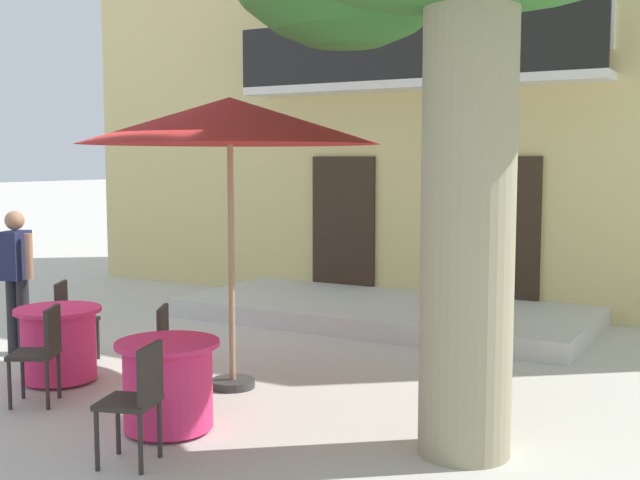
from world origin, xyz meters
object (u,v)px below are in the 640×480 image
object	(u,v)px
cafe_chair_near_tree_0	(71,316)
cafe_table_middle	(168,385)
cafe_chair_middle_1	(138,395)
cafe_chair_near_tree_1	(42,348)
cafe_chair_middle_0	(175,347)
pedestrian_near_entrance	(17,274)
cafe_table_near_tree	(59,344)
cafe_umbrella	(230,122)

from	to	relation	value
cafe_chair_near_tree_0	cafe_table_middle	xyz separation A→B (m)	(2.41, -1.19, -0.14)
cafe_chair_middle_1	cafe_table_middle	bearing A→B (deg)	113.69
cafe_chair_near_tree_1	cafe_chair_middle_1	world-z (taller)	same
cafe_chair_middle_0	cafe_chair_middle_1	distance (m)	1.50
cafe_chair_near_tree_0	pedestrian_near_entrance	world-z (taller)	pedestrian_near_entrance
cafe_chair_near_tree_0	cafe_chair_middle_0	bearing A→B (deg)	-16.46
cafe_table_near_tree	cafe_chair_middle_0	distance (m)	1.51
cafe_chair_middle_1	cafe_chair_middle_0	bearing A→B (deg)	119.83
cafe_table_near_tree	pedestrian_near_entrance	size ratio (longest dim) A/B	0.52
cafe_chair_middle_0	pedestrian_near_entrance	world-z (taller)	pedestrian_near_entrance
cafe_chair_near_tree_1	pedestrian_near_entrance	size ratio (longest dim) A/B	0.55
cafe_chair_near_tree_0	cafe_chair_near_tree_1	bearing A→B (deg)	-52.75
cafe_chair_near_tree_0	cafe_table_middle	distance (m)	2.69
cafe_chair_middle_0	cafe_table_near_tree	bearing A→B (deg)	-179.33
cafe_chair_near_tree_0	cafe_chair_near_tree_1	world-z (taller)	same
cafe_chair_near_tree_1	cafe_chair_middle_1	xyz separation A→B (m)	(1.80, -0.68, 0.00)
cafe_chair_near_tree_1	pedestrian_near_entrance	xyz separation A→B (m)	(-1.77, 1.19, 0.41)
cafe_table_middle	pedestrian_near_entrance	xyz separation A→B (m)	(-3.27, 1.18, 0.55)
cafe_chair_near_tree_0	pedestrian_near_entrance	distance (m)	0.96
cafe_umbrella	pedestrian_near_entrance	world-z (taller)	cafe_umbrella
cafe_table_middle	cafe_umbrella	bearing A→B (deg)	102.61
cafe_chair_near_tree_0	cafe_chair_middle_1	world-z (taller)	same
cafe_chair_near_tree_0	cafe_chair_middle_1	size ratio (longest dim) A/B	1.00
pedestrian_near_entrance	cafe_chair_near_tree_1	bearing A→B (deg)	-33.95
cafe_table_middle	cafe_chair_middle_0	bearing A→B (deg)	125.98
cafe_chair_middle_0	cafe_chair_near_tree_1	bearing A→B (deg)	-149.44
cafe_chair_middle_0	cafe_umbrella	bearing A→B (deg)	77.68
cafe_table_near_tree	cafe_chair_near_tree_1	bearing A→B (deg)	-53.07
cafe_chair_near_tree_1	cafe_table_middle	xyz separation A→B (m)	(1.49, 0.01, -0.14)
cafe_chair_near_tree_1	cafe_chair_middle_1	distance (m)	1.92
cafe_chair_near_tree_1	cafe_table_middle	size ratio (longest dim) A/B	1.05
cafe_chair_middle_0	cafe_umbrella	xyz separation A→B (m)	(0.15, 0.69, 2.08)
cafe_chair_middle_0	cafe_chair_middle_1	world-z (taller)	same
cafe_chair_near_tree_0	cafe_chair_near_tree_1	distance (m)	1.51
cafe_chair_near_tree_0	cafe_umbrella	bearing A→B (deg)	3.06
cafe_chair_middle_0	pedestrian_near_entrance	bearing A→B (deg)	168.50
cafe_table_middle	cafe_umbrella	distance (m)	2.59
cafe_table_near_tree	cafe_table_middle	distance (m)	2.03
cafe_chair_near_tree_0	cafe_chair_middle_0	world-z (taller)	same
cafe_chair_near_tree_1	cafe_table_near_tree	bearing A→B (deg)	126.93
cafe_chair_middle_1	cafe_umbrella	distance (m)	2.94
cafe_table_middle	cafe_chair_near_tree_1	bearing A→B (deg)	-179.61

